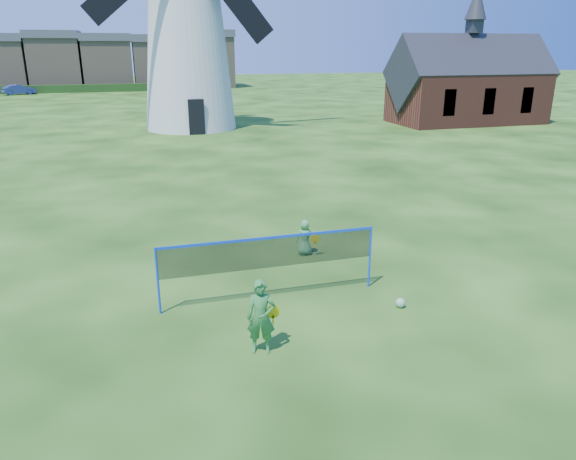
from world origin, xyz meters
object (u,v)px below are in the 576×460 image
Objects in this scene: windmill at (186,30)px; player_boy at (305,237)px; car_right at (19,90)px; chapel at (468,86)px; play_ball at (400,303)px; badminton_net at (269,254)px; player_girl at (261,317)px.

player_boy is at bearing -89.73° from windmill.
windmill is 5.03× the size of car_right.
car_right is at bearing 134.69° from chapel.
windmill is 26.87m from player_boy.
player_boy is 3.89m from play_ball.
player_girl is at bearing -108.53° from badminton_net.
windmill is 31.44m from player_girl.
player_boy reaches higher than play_ball.
windmill is 86.03× the size of play_ball.
player_girl is at bearing -94.23° from windmill.
windmill is at bearing 92.25° from play_ball.
badminton_net is (-22.43, -25.79, -1.66)m from chapel.
chapel reaches higher than player_boy.
chapel is 7.91× the size of player_girl.
player_girl is 1.47× the size of player_boy.
car_right is (-15.67, 64.30, -0.52)m from badminton_net.
car_right reaches higher than player_boy.
player_girl reaches higher than play_ball.
player_girl is at bearing 78.54° from player_boy.
chapel reaches higher than car_right.
badminton_net is 4.98× the size of player_boy.
play_ball is (2.72, -1.23, -1.03)m from badminton_net.
windmill is 40.08m from car_right.
windmill is 29.21m from badminton_net.
car_right is at bearing 115.77° from windmill.
badminton_net is at bearing 88.90° from player_girl.
play_ball is (3.44, 0.92, -0.63)m from player_girl.
chapel reaches higher than player_girl.
windmill is at bearing -73.90° from player_boy.
chapel is 36.34m from player_girl.
windmill is 12.72× the size of player_girl.
player_girl is at bearing -165.05° from play_ball.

